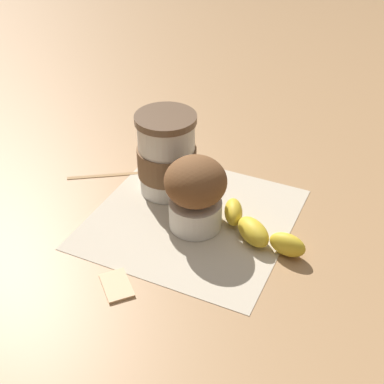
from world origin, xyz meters
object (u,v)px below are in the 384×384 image
(coffee_cup, at_px, (167,156))
(muffin, at_px, (195,192))
(banana, at_px, (257,229))
(sugar_packet, at_px, (116,284))

(coffee_cup, distance_m, muffin, 0.10)
(muffin, distance_m, banana, 0.10)
(coffee_cup, relative_size, muffin, 1.17)
(banana, distance_m, sugar_packet, 0.20)
(coffee_cup, bearing_deg, sugar_packet, -88.22)
(coffee_cup, height_order, muffin, coffee_cup)
(coffee_cup, distance_m, sugar_packet, 0.22)
(sugar_packet, bearing_deg, muffin, 67.37)
(banana, bearing_deg, muffin, 177.40)
(banana, height_order, sugar_packet, banana)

